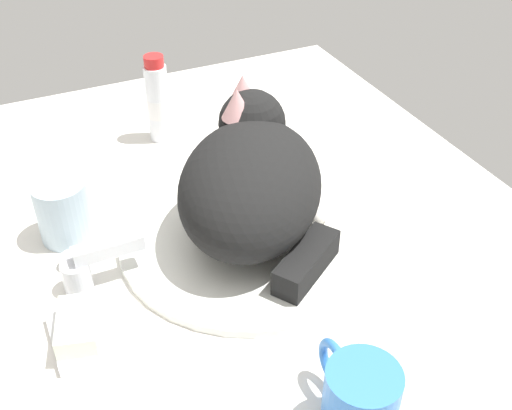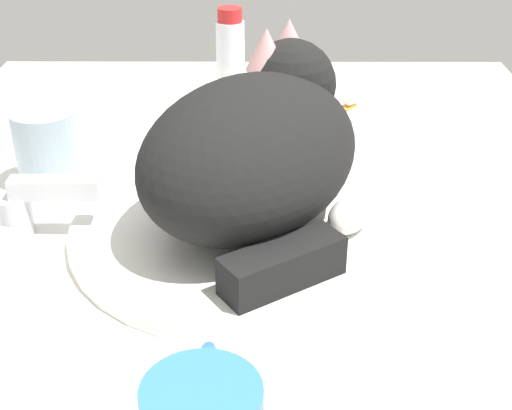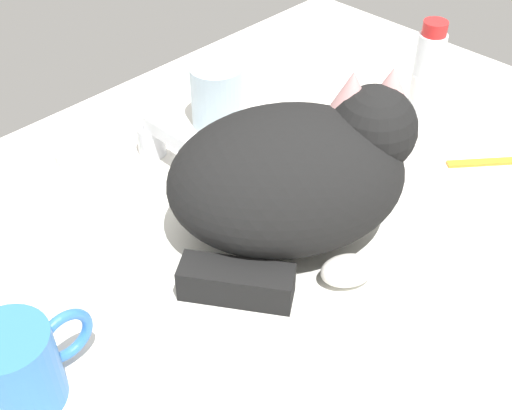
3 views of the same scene
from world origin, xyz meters
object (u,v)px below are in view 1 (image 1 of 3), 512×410
(coffee_mug, at_px, (359,399))
(toothpaste_bottle, at_px, (158,101))
(faucet, at_px, (87,270))
(cat, at_px, (252,180))
(rinse_cup, at_px, (63,211))
(toothbrush, at_px, (234,119))
(soap_bar, at_px, (78,325))

(coffee_mug, xyz_separation_m, toothpaste_bottle, (0.62, 0.00, 0.03))
(faucet, bearing_deg, toothpaste_bottle, -32.11)
(cat, distance_m, toothpaste_bottle, 0.30)
(rinse_cup, relative_size, toothbrush, 0.78)
(faucet, xyz_separation_m, toothbrush, (0.31, -0.33, -0.02))
(rinse_cup, bearing_deg, toothbrush, -59.38)
(faucet, bearing_deg, cat, -87.59)
(coffee_mug, relative_size, toothpaste_bottle, 0.76)
(cat, bearing_deg, toothbrush, -18.62)
(faucet, height_order, rinse_cup, rinse_cup)
(cat, height_order, soap_bar, cat)
(cat, distance_m, coffee_mug, 0.33)
(toothpaste_bottle, xyz_separation_m, toothbrush, (-0.00, -0.14, -0.07))
(coffee_mug, relative_size, soap_bar, 1.51)
(toothpaste_bottle, bearing_deg, rinse_cup, 135.11)
(rinse_cup, distance_m, toothpaste_bottle, 0.28)
(toothpaste_bottle, bearing_deg, toothbrush, -90.55)
(soap_bar, height_order, toothbrush, soap_bar)
(cat, height_order, coffee_mug, cat)
(coffee_mug, xyz_separation_m, rinse_cup, (0.42, 0.20, 0.00))
(rinse_cup, bearing_deg, faucet, -177.67)
(toothpaste_bottle, relative_size, toothbrush, 1.34)
(cat, relative_size, toothbrush, 2.78)
(faucet, xyz_separation_m, soap_bar, (-0.08, 0.03, -0.00))
(faucet, distance_m, rinse_cup, 0.11)
(rinse_cup, xyz_separation_m, soap_bar, (-0.19, 0.02, -0.02))
(coffee_mug, relative_size, toothbrush, 1.02)
(coffee_mug, bearing_deg, rinse_cup, 25.70)
(faucet, height_order, toothpaste_bottle, toothpaste_bottle)
(toothbrush, bearing_deg, soap_bar, 137.51)
(toothpaste_bottle, distance_m, toothbrush, 0.15)
(coffee_mug, xyz_separation_m, toothbrush, (0.62, -0.13, -0.04))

